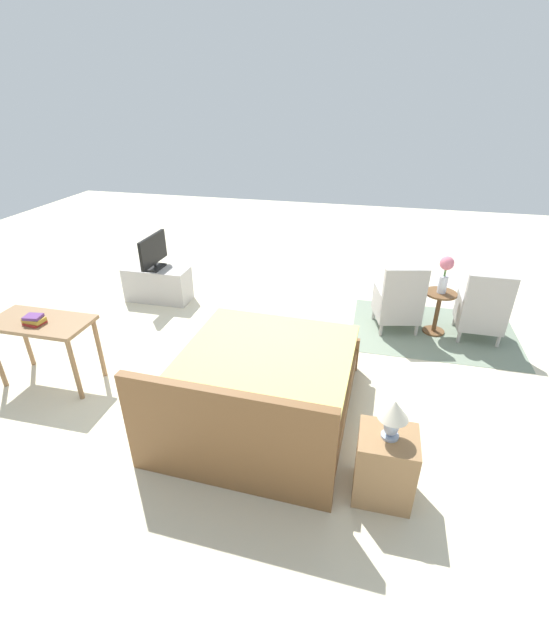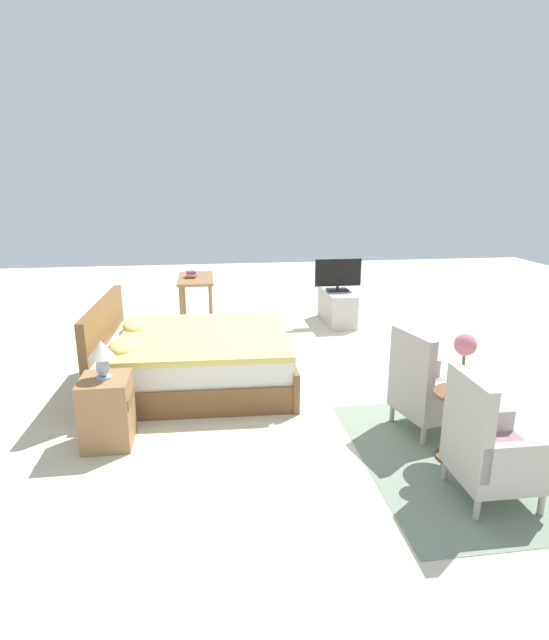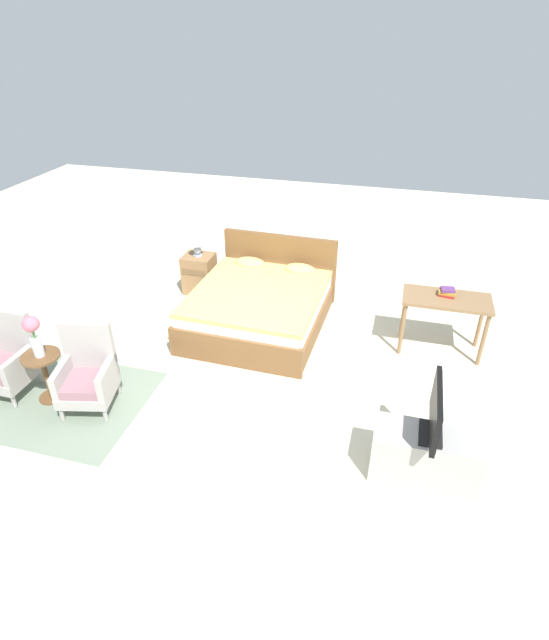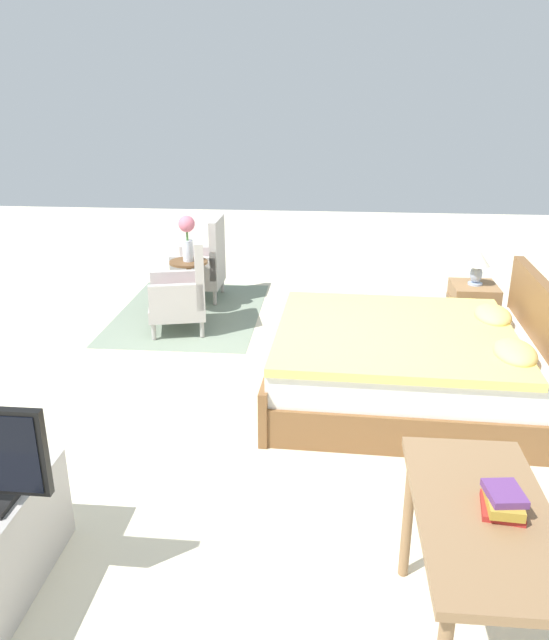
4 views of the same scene
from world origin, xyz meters
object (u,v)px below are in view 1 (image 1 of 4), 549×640
bed (261,389)px  tv_stand (158,284)px  book_stack (34,320)px  nightstand (385,465)px  table_lamp (393,414)px  side_table (438,308)px  armchair_by_window_left (481,312)px  tv_flatscreen (153,252)px  armchair_by_window_right (398,304)px  vanity_desk (42,330)px  flower_vase (445,271)px

bed → tv_stand: (2.19, -2.18, -0.04)m
book_stack → tv_stand: bearing=-94.0°
nightstand → table_lamp: table_lamp is taller
bed → tv_stand: 3.09m
side_table → bed: bearing=49.3°
armchair_by_window_left → tv_flatscreen: tv_flatscreen is taller
side_table → table_lamp: (0.64, 2.80, 0.44)m
armchair_by_window_right → nightstand: 2.76m
book_stack → bed: bearing=-178.7°
armchair_by_window_left → side_table: size_ratio=1.60×
armchair_by_window_right → tv_stand: 3.50m
tv_stand → book_stack: size_ratio=4.55×
armchair_by_window_left → armchair_by_window_right: 1.01m
nightstand → book_stack: bearing=-10.3°
nightstand → vanity_desk: (3.52, -0.70, 0.34)m
armchair_by_window_left → tv_stand: 4.51m
armchair_by_window_right → side_table: bearing=-175.1°
flower_vase → nightstand: 2.92m
side_table → flower_vase: flower_vase is taller
armchair_by_window_left → tv_stand: armchair_by_window_left is taller
table_lamp → tv_flatscreen: (3.36, -2.87, -0.04)m
armchair_by_window_right → vanity_desk: (3.66, 2.05, 0.26)m
armchair_by_window_left → side_table: (0.51, -0.04, -0.02)m
vanity_desk → book_stack: size_ratio=4.93×
bed → flower_vase: size_ratio=4.30×
nightstand → bed: bearing=-30.6°
nightstand → table_lamp: size_ratio=1.79×
vanity_desk → book_stack: 0.17m
table_lamp → tv_flatscreen: 4.42m
side_table → tv_flatscreen: bearing=-1.1°
armchair_by_window_left → flower_vase: (0.51, -0.04, 0.49)m
table_lamp → nightstand: bearing=-90.0°
table_lamp → book_stack: (3.51, -0.64, -0.01)m
armchair_by_window_left → flower_vase: flower_vase is taller
flower_vase → tv_flatscreen: flower_vase is taller
table_lamp → vanity_desk: size_ratio=0.32×
armchair_by_window_left → table_lamp: 3.01m
bed → nightstand: bed is taller
tv_stand → book_stack: bearing=86.0°
nightstand → tv_stand: bearing=-40.5°
armchair_by_window_right → tv_stand: armchair_by_window_right is taller
armchair_by_window_right → book_stack: size_ratio=4.36×
side_table → armchair_by_window_left: bearing=175.0°
side_table → table_lamp: 2.90m
vanity_desk → tv_flatscreen: bearing=-94.2°
armchair_by_window_left → vanity_desk: 5.10m
armchair_by_window_right → tv_flatscreen: bearing=-1.9°
tv_flatscreen → book_stack: size_ratio=3.39×
flower_vase → tv_stand: bearing=-1.1°
flower_vase → tv_stand: size_ratio=0.50×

